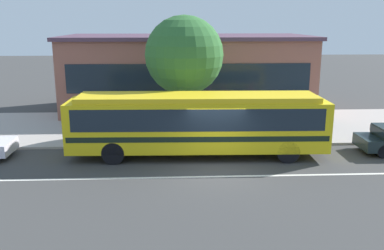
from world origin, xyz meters
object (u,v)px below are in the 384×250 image
at_px(transit_bus, 198,121).
at_px(pedestrian_standing_by_tree, 243,121).
at_px(pedestrian_walking_along_curb, 222,118).
at_px(street_tree_near_stop, 184,55).
at_px(pedestrian_waiting_near_sign, 282,119).

xyz_separation_m(transit_bus, pedestrian_standing_by_tree, (2.49, 2.35, -0.58)).
distance_m(pedestrian_walking_along_curb, pedestrian_standing_by_tree, 1.19).
bearing_deg(transit_bus, street_tree_near_stop, 98.27).
bearing_deg(pedestrian_standing_by_tree, street_tree_near_stop, 159.59).
distance_m(pedestrian_waiting_near_sign, pedestrian_walking_along_curb, 3.14).
bearing_deg(street_tree_near_stop, transit_bus, -81.73).
height_order(pedestrian_waiting_near_sign, pedestrian_standing_by_tree, pedestrian_waiting_near_sign).
xyz_separation_m(pedestrian_waiting_near_sign, pedestrian_walking_along_curb, (-3.11, 0.44, -0.05)).
relative_size(pedestrian_walking_along_curb, pedestrian_standing_by_tree, 1.01).
xyz_separation_m(transit_bus, pedestrian_waiting_near_sign, (4.56, 2.49, -0.53)).
xyz_separation_m(pedestrian_waiting_near_sign, street_tree_near_stop, (-5.06, 0.97, 3.22)).
bearing_deg(transit_bus, pedestrian_walking_along_curb, 63.66).
bearing_deg(street_tree_near_stop, pedestrian_standing_by_tree, -20.41).
relative_size(pedestrian_walking_along_curb, street_tree_near_stop, 0.27).
bearing_deg(pedestrian_walking_along_curb, street_tree_near_stop, 164.88).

